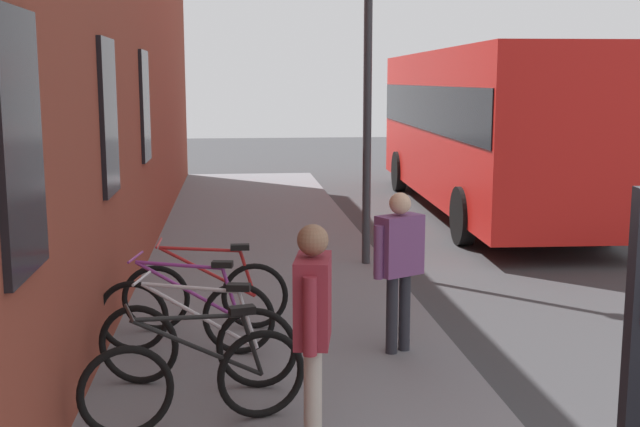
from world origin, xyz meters
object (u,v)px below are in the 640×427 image
bicycle_leaning_wall (198,343)px  bicycle_beside_lamp (206,294)px  bicycle_end_of_row (186,315)px  pedestrian_near_bus (399,256)px  pedestrian_by_facade (313,315)px  street_lamp (368,46)px  city_bus (483,122)px  bicycle_under_window (197,379)px

bicycle_leaning_wall → bicycle_beside_lamp: size_ratio=0.99×
bicycle_leaning_wall → bicycle_end_of_row: bearing=9.7°
bicycle_leaning_wall → pedestrian_near_bus: bearing=-70.1°
pedestrian_by_facade → street_lamp: 6.42m
bicycle_end_of_row → street_lamp: 5.18m
bicycle_end_of_row → bicycle_beside_lamp: bearing=-13.2°
bicycle_end_of_row → pedestrian_near_bus: 2.16m
pedestrian_near_bus → pedestrian_by_facade: bearing=152.8°
pedestrian_near_bus → street_lamp: bearing=-4.8°
bicycle_beside_lamp → pedestrian_near_bus: (-0.92, -1.90, 0.58)m
bicycle_leaning_wall → pedestrian_by_facade: bearing=-147.1°
bicycle_leaning_wall → pedestrian_near_bus: (0.70, -1.92, 0.58)m
city_bus → street_lamp: (-5.00, 3.30, 1.33)m
city_bus → pedestrian_by_facade: size_ratio=6.35×
pedestrian_by_facade → street_lamp: size_ratio=0.32×
street_lamp → pedestrian_by_facade: bearing=166.9°
bicycle_under_window → bicycle_end_of_row: same height
bicycle_under_window → pedestrian_near_bus: pedestrian_near_bus is taller
bicycle_under_window → bicycle_leaning_wall: 0.86m
bicycle_end_of_row → pedestrian_near_bus: pedestrian_near_bus is taller
bicycle_leaning_wall → bicycle_beside_lamp: same height
city_bus → bicycle_beside_lamp: bearing=145.2°
bicycle_beside_lamp → pedestrian_near_bus: 2.19m
bicycle_leaning_wall → city_bus: city_bus is taller
pedestrian_by_facade → bicycle_under_window: bearing=60.0°
bicycle_under_window → pedestrian_near_bus: 2.52m
city_bus → pedestrian_near_bus: (-8.86, 3.63, -0.83)m
bicycle_under_window → pedestrian_by_facade: bearing=-120.0°
bicycle_beside_lamp → street_lamp: 4.60m
city_bus → street_lamp: street_lamp is taller
bicycle_under_window → city_bus: 11.87m
bicycle_end_of_row → city_bus: 10.48m
bicycle_under_window → bicycle_leaning_wall: (0.86, 0.02, -0.00)m
bicycle_beside_lamp → city_bus: bearing=-34.8°
bicycle_under_window → bicycle_leaning_wall: bearing=1.6°
bicycle_under_window → bicycle_end_of_row: 1.74m
city_bus → bicycle_under_window: bearing=152.1°
bicycle_end_of_row → bicycle_beside_lamp: same height
bicycle_beside_lamp → city_bus: 9.78m
bicycle_under_window → bicycle_beside_lamp: (2.47, 0.00, -0.00)m
bicycle_leaning_wall → street_lamp: 5.77m
city_bus → street_lamp: size_ratio=2.00×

